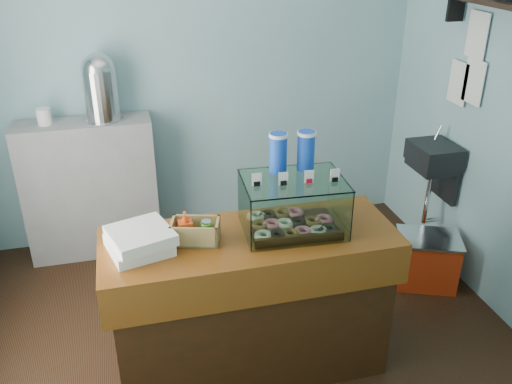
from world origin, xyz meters
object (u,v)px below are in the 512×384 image
object	(u,v)px
display_case	(292,201)
counter	(251,303)
coffee_urn	(100,86)
red_cooler	(426,260)

from	to	relation	value
display_case	counter	bearing A→B (deg)	-165.58
counter	coffee_urn	bearing A→B (deg)	115.05
counter	display_case	xyz separation A→B (m)	(0.24, 0.05, 0.60)
coffee_urn	red_cooler	bearing A→B (deg)	-26.05
coffee_urn	red_cooler	world-z (taller)	coffee_urn
coffee_urn	red_cooler	distance (m)	2.69
coffee_urn	red_cooler	xyz separation A→B (m)	(2.18, -1.07, -1.17)
display_case	coffee_urn	world-z (taller)	coffee_urn
counter	coffee_urn	size ratio (longest dim) A/B	3.21
display_case	coffee_urn	size ratio (longest dim) A/B	1.13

